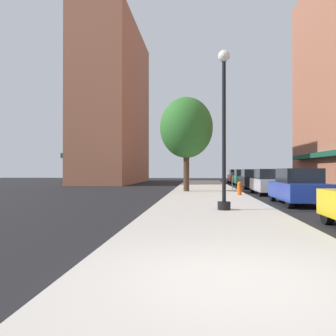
{
  "coord_description": "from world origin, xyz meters",
  "views": [
    {
      "loc": [
        -0.52,
        -4.66,
        1.58
      ],
      "look_at": [
        -2.36,
        15.76,
        1.71
      ],
      "focal_mm": 36.29,
      "sensor_mm": 36.0,
      "label": 1
    }
  ],
  "objects_px": {
    "parking_meter_near": "(232,178)",
    "car_blue": "(298,187)",
    "lamppost": "(224,126)",
    "fire_hydrant": "(239,188)",
    "car_green": "(243,178)",
    "car_silver": "(269,182)",
    "car_black": "(252,179)",
    "tree_near": "(186,128)",
    "car_red": "(236,177)"
  },
  "relations": [
    {
      "from": "lamppost",
      "to": "car_blue",
      "type": "bearing_deg",
      "value": 42.53
    },
    {
      "from": "parking_meter_near",
      "to": "car_blue",
      "type": "xyz_separation_m",
      "value": [
        1.95,
        -10.36,
        -0.14
      ]
    },
    {
      "from": "car_green",
      "to": "tree_near",
      "type": "bearing_deg",
      "value": -116.88
    },
    {
      "from": "fire_hydrant",
      "to": "car_red",
      "type": "distance_m",
      "value": 21.09
    },
    {
      "from": "car_silver",
      "to": "car_black",
      "type": "relative_size",
      "value": 1.0
    },
    {
      "from": "lamppost",
      "to": "car_green",
      "type": "distance_m",
      "value": 23.02
    },
    {
      "from": "fire_hydrant",
      "to": "car_black",
      "type": "relative_size",
      "value": 0.18
    },
    {
      "from": "parking_meter_near",
      "to": "car_red",
      "type": "distance_m",
      "value": 15.02
    },
    {
      "from": "tree_near",
      "to": "car_blue",
      "type": "distance_m",
      "value": 10.05
    },
    {
      "from": "parking_meter_near",
      "to": "car_black",
      "type": "relative_size",
      "value": 0.3
    },
    {
      "from": "car_green",
      "to": "car_silver",
      "type": "bearing_deg",
      "value": -92.21
    },
    {
      "from": "car_silver",
      "to": "tree_near",
      "type": "bearing_deg",
      "value": 167.52
    },
    {
      "from": "tree_near",
      "to": "car_silver",
      "type": "xyz_separation_m",
      "value": [
        5.37,
        -1.17,
        -3.71
      ]
    },
    {
      "from": "fire_hydrant",
      "to": "car_black",
      "type": "height_order",
      "value": "car_black"
    },
    {
      "from": "lamppost",
      "to": "car_black",
      "type": "xyz_separation_m",
      "value": [
        3.58,
        16.71,
        -2.39
      ]
    },
    {
      "from": "lamppost",
      "to": "fire_hydrant",
      "type": "distance_m",
      "value": 8.15
    },
    {
      "from": "car_black",
      "to": "car_green",
      "type": "relative_size",
      "value": 1.0
    },
    {
      "from": "car_green",
      "to": "car_black",
      "type": "bearing_deg",
      "value": -92.21
    },
    {
      "from": "fire_hydrant",
      "to": "lamppost",
      "type": "bearing_deg",
      "value": -100.89
    },
    {
      "from": "lamppost",
      "to": "car_silver",
      "type": "xyz_separation_m",
      "value": [
        3.58,
        9.76,
        -2.39
      ]
    },
    {
      "from": "fire_hydrant",
      "to": "car_red",
      "type": "height_order",
      "value": "car_red"
    },
    {
      "from": "car_black",
      "to": "car_green",
      "type": "height_order",
      "value": "same"
    },
    {
      "from": "car_green",
      "to": "fire_hydrant",
      "type": "bearing_deg",
      "value": -100.26
    },
    {
      "from": "lamppost",
      "to": "car_silver",
      "type": "bearing_deg",
      "value": 69.84
    },
    {
      "from": "fire_hydrant",
      "to": "tree_near",
      "type": "xyz_separation_m",
      "value": [
        -3.24,
        3.37,
        4.0
      ]
    },
    {
      "from": "lamppost",
      "to": "parking_meter_near",
      "type": "height_order",
      "value": "lamppost"
    },
    {
      "from": "car_blue",
      "to": "car_green",
      "type": "bearing_deg",
      "value": 89.45
    },
    {
      "from": "parking_meter_near",
      "to": "car_green",
      "type": "height_order",
      "value": "car_green"
    },
    {
      "from": "lamppost",
      "to": "car_red",
      "type": "relative_size",
      "value": 1.37
    },
    {
      "from": "car_silver",
      "to": "lamppost",
      "type": "bearing_deg",
      "value": -110.33
    },
    {
      "from": "lamppost",
      "to": "fire_hydrant",
      "type": "xyz_separation_m",
      "value": [
        1.45,
        7.56,
        -2.68
      ]
    },
    {
      "from": "tree_near",
      "to": "car_green",
      "type": "relative_size",
      "value": 1.52
    },
    {
      "from": "parking_meter_near",
      "to": "tree_near",
      "type": "distance_m",
      "value": 5.64
    },
    {
      "from": "car_silver",
      "to": "car_red",
      "type": "relative_size",
      "value": 1.0
    },
    {
      "from": "fire_hydrant",
      "to": "car_silver",
      "type": "height_order",
      "value": "car_silver"
    },
    {
      "from": "lamppost",
      "to": "car_silver",
      "type": "distance_m",
      "value": 10.67
    },
    {
      "from": "car_silver",
      "to": "car_black",
      "type": "distance_m",
      "value": 6.95
    },
    {
      "from": "fire_hydrant",
      "to": "car_blue",
      "type": "xyz_separation_m",
      "value": [
        2.13,
        -4.27,
        0.29
      ]
    },
    {
      "from": "tree_near",
      "to": "car_black",
      "type": "relative_size",
      "value": 1.52
    },
    {
      "from": "fire_hydrant",
      "to": "car_black",
      "type": "distance_m",
      "value": 9.4
    },
    {
      "from": "lamppost",
      "to": "car_green",
      "type": "xyz_separation_m",
      "value": [
        3.58,
        22.61,
        -2.39
      ]
    },
    {
      "from": "car_black",
      "to": "car_blue",
      "type": "bearing_deg",
      "value": -91.09
    },
    {
      "from": "car_blue",
      "to": "car_green",
      "type": "distance_m",
      "value": 19.32
    },
    {
      "from": "car_green",
      "to": "lamppost",
      "type": "bearing_deg",
      "value": -101.22
    },
    {
      "from": "parking_meter_near",
      "to": "tree_near",
      "type": "relative_size",
      "value": 0.2
    },
    {
      "from": "parking_meter_near",
      "to": "car_blue",
      "type": "distance_m",
      "value": 10.54
    },
    {
      "from": "lamppost",
      "to": "parking_meter_near",
      "type": "relative_size",
      "value": 4.5
    },
    {
      "from": "car_black",
      "to": "parking_meter_near",
      "type": "bearing_deg",
      "value": -123.56
    },
    {
      "from": "car_silver",
      "to": "car_green",
      "type": "height_order",
      "value": "same"
    },
    {
      "from": "lamppost",
      "to": "car_green",
      "type": "bearing_deg",
      "value": 81.0
    }
  ]
}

